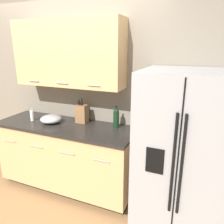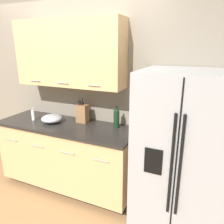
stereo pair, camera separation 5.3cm
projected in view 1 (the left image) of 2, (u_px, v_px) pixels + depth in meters
The scene contains 7 objects.
wall_back at pixel (73, 84), 3.00m from camera, with size 10.00×0.39×2.60m.
counter_unit at pixel (67, 156), 2.99m from camera, with size 1.88×0.64×0.93m.
refrigerator at pixel (181, 154), 2.25m from camera, with size 0.87×0.83×1.71m.
knife_block at pixel (82, 114), 2.90m from camera, with size 0.15×0.11×0.33m.
wine_bottle at pixel (116, 118), 2.72m from camera, with size 0.07×0.07×0.28m.
soap_dispenser at pixel (32, 115), 2.99m from camera, with size 0.05×0.05×0.18m.
mixing_bowl at pixel (51, 119), 2.91m from camera, with size 0.28×0.28×0.10m.
Camera 1 is at (1.66, -1.34, 1.92)m, focal length 35.00 mm.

